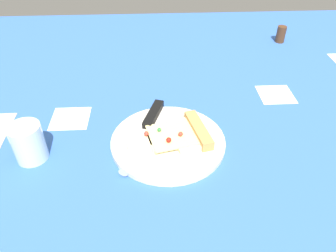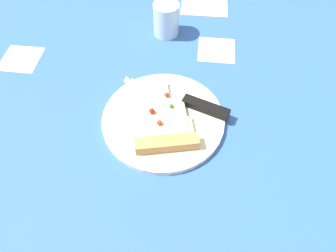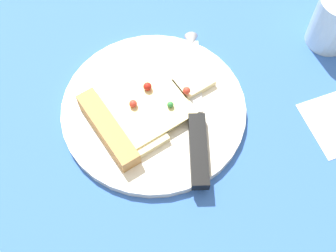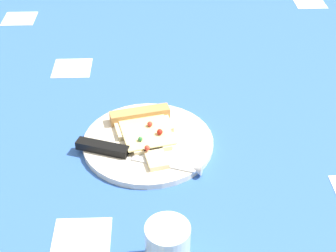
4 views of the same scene
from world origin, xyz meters
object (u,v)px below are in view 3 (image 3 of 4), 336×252
Objects in this scene: pizza_slice at (137,113)px; plate at (154,109)px; drinking_glass at (335,21)px; knife at (196,120)px.

plate is at bearing 89.82° from pizza_slice.
pizza_slice reaches higher than plate.
drinking_glass is at bearing 82.94° from pizza_slice.
plate is at bearing -84.41° from drinking_glass.
pizza_slice is 31.29cm from drinking_glass.
plate is 1.33× the size of pizza_slice.
knife is at bearing -73.90° from drinking_glass.
plate is at bearing 156.63° from knife.
drinking_glass is at bearing 35.16° from knife.
plate is 1.07× the size of knife.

